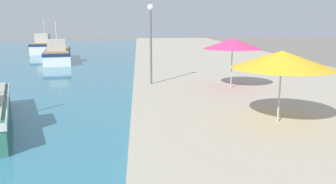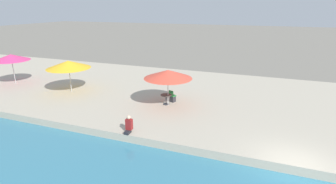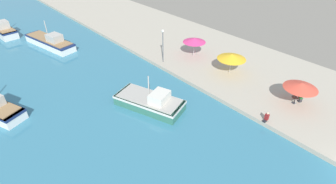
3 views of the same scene
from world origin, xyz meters
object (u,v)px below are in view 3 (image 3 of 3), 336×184
at_px(fishing_boat_near, 150,101).
at_px(cafe_umbrella_white, 232,57).
at_px(fishing_boat_distant, 2,29).
at_px(cafe_umbrella_striped, 194,40).
at_px(person_at_quay, 267,117).
at_px(cafe_umbrella_pink, 301,86).
at_px(lamppost, 163,40).
at_px(cafe_chair_left, 300,99).
at_px(cafe_table, 295,99).
at_px(fishing_boat_far, 50,42).

distance_m(fishing_boat_near, cafe_umbrella_white, 11.87).
relative_size(fishing_boat_distant, cafe_umbrella_white, 2.52).
bearing_deg(fishing_boat_near, cafe_umbrella_striped, 3.13).
distance_m(cafe_umbrella_white, person_at_quay, 9.76).
bearing_deg(fishing_boat_near, cafe_umbrella_white, -26.86).
xyz_separation_m(cafe_umbrella_white, person_at_quay, (-5.00, -8.18, -1.84)).
bearing_deg(cafe_umbrella_white, cafe_umbrella_pink, -91.59).
xyz_separation_m(fishing_boat_near, cafe_umbrella_striped, (11.67, 4.91, 2.14)).
distance_m(fishing_boat_distant, lamppost, 30.39).
distance_m(fishing_boat_distant, cafe_umbrella_striped, 33.79).
xyz_separation_m(cafe_umbrella_pink, cafe_umbrella_white, (0.24, 8.75, -0.03)).
height_order(cafe_chair_left, lamppost, lamppost).
relative_size(fishing_boat_distant, cafe_chair_left, 9.80).
distance_m(cafe_umbrella_white, cafe_table, 8.75).
bearing_deg(person_at_quay, cafe_umbrella_white, 58.55).
distance_m(fishing_boat_near, person_at_quay, 11.69).
relative_size(fishing_boat_near, lamppost, 1.73).
bearing_deg(lamppost, fishing_boat_far, 119.31).
xyz_separation_m(fishing_boat_far, lamppost, (9.17, -16.34, 2.74)).
relative_size(fishing_boat_near, cafe_umbrella_striped, 2.50).
bearing_deg(person_at_quay, fishing_boat_distant, 106.28).
bearing_deg(cafe_umbrella_striped, fishing_boat_distant, 121.63).
bearing_deg(fishing_boat_far, cafe_umbrella_striped, -64.68).
bearing_deg(cafe_umbrella_striped, lamppost, 160.40).
bearing_deg(cafe_table, fishing_boat_far, 112.10).
relative_size(person_at_quay, lamppost, 0.22).
xyz_separation_m(cafe_chair_left, lamppost, (-4.84, 16.75, 2.77)).
bearing_deg(cafe_umbrella_pink, lamppost, 103.66).
relative_size(cafe_umbrella_pink, cafe_table, 4.24).
xyz_separation_m(cafe_umbrella_pink, cafe_umbrella_striped, (0.30, 15.13, 0.12)).
bearing_deg(cafe_table, cafe_umbrella_white, 89.09).
xyz_separation_m(cafe_umbrella_white, cafe_chair_left, (0.54, -8.83, -1.96)).
height_order(cafe_umbrella_white, lamppost, lamppost).
bearing_deg(person_at_quay, cafe_chair_left, -6.69).
bearing_deg(fishing_boat_distant, fishing_boat_far, -73.28).
relative_size(fishing_boat_distant, cafe_table, 11.15).
bearing_deg(fishing_boat_distant, person_at_quay, -78.04).
bearing_deg(cafe_umbrella_striped, person_at_quay, -109.17).
relative_size(cafe_umbrella_white, person_at_quay, 3.50).
height_order(fishing_boat_distant, cafe_umbrella_white, fishing_boat_distant).
distance_m(fishing_boat_far, cafe_umbrella_white, 27.82).
bearing_deg(cafe_umbrella_striped, cafe_umbrella_pink, -91.13).
bearing_deg(person_at_quay, lamppost, 87.49).
bearing_deg(fishing_boat_far, cafe_umbrella_pink, -79.94).
distance_m(fishing_boat_near, cafe_table, 15.25).
bearing_deg(lamppost, cafe_umbrella_pink, -76.34).
bearing_deg(lamppost, fishing_boat_near, -138.57).
distance_m(cafe_umbrella_striped, lamppost, 4.67).
distance_m(fishing_boat_distant, cafe_table, 47.04).
distance_m(fishing_boat_far, fishing_boat_distant, 11.60).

